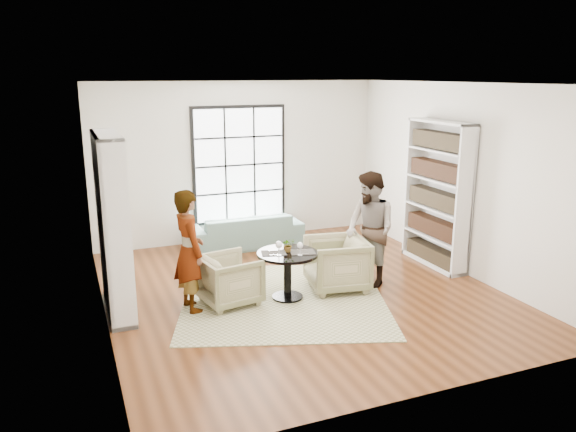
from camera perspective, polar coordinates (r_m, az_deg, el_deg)
name	(u,v)px	position (r m, az deg, el deg)	size (l,w,h in m)	color
ground	(301,291)	(8.38, 1.31, -7.65)	(6.00, 6.00, 0.00)	brown
room_shell	(287,201)	(8.48, -0.08, 1.54)	(6.00, 6.01, 6.00)	silver
rug	(284,299)	(8.10, -0.42, -8.39)	(2.82, 2.82, 0.01)	#B5B288
pedestal_table	(288,265)	(7.95, -0.05, -5.01)	(0.86, 0.86, 0.69)	black
sofa	(245,230)	(10.43, -4.42, -1.45)	(2.10, 0.82, 0.61)	#759C97
armchair_left	(230,280)	(7.88, -5.93, -6.45)	(0.75, 0.77, 0.70)	tan
armchair_right	(337,264)	(8.37, 4.96, -4.86)	(0.83, 0.86, 0.78)	tan
person_left	(189,251)	(7.60, -10.01, -3.52)	(0.61, 0.40, 1.67)	gray
person_right	(370,229)	(8.49, 8.35, -1.35)	(0.84, 0.65, 1.73)	gray
placemat_left	(274,253)	(7.85, -1.45, -3.78)	(0.34, 0.26, 0.01)	black
placemat_right	(303,252)	(7.89, 1.50, -3.69)	(0.34, 0.26, 0.01)	black
cutlery_left	(274,253)	(7.85, -1.45, -3.73)	(0.14, 0.22, 0.01)	silver
cutlery_right	(303,252)	(7.89, 1.50, -3.65)	(0.14, 0.22, 0.01)	silver
wine_glass_left	(279,245)	(7.71, -0.93, -2.97)	(0.10, 0.10, 0.21)	silver
wine_glass_right	(300,246)	(7.73, 1.23, -3.05)	(0.09, 0.09, 0.19)	silver
flower_centerpiece	(288,245)	(7.90, 0.02, -2.95)	(0.18, 0.15, 0.20)	gray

